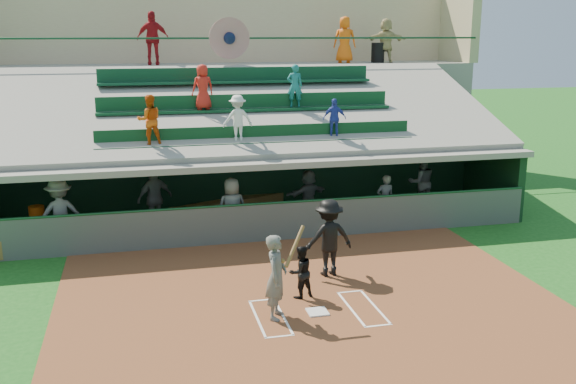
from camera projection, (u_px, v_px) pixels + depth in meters
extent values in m
plane|color=#175016|center=(317.00, 313.00, 13.60)|extent=(100.00, 100.00, 0.00)
cube|color=brown|center=(311.00, 303.00, 14.07)|extent=(11.00, 9.00, 0.02)
cube|color=silver|center=(317.00, 312.00, 13.59)|extent=(0.43, 0.43, 0.03)
cube|color=white|center=(283.00, 316.00, 13.43)|extent=(0.05, 1.80, 0.01)
cube|color=white|center=(351.00, 309.00, 13.76)|extent=(0.05, 1.80, 0.01)
cube|color=silver|center=(257.00, 318.00, 13.30)|extent=(0.05, 1.80, 0.01)
cube|color=white|center=(375.00, 306.00, 13.89)|extent=(0.05, 1.80, 0.01)
cube|color=white|center=(262.00, 300.00, 14.21)|extent=(0.60, 0.05, 0.01)
cube|color=white|center=(350.00, 292.00, 14.68)|extent=(0.60, 0.05, 0.01)
cube|color=white|center=(280.00, 336.00, 12.52)|extent=(0.60, 0.05, 0.01)
cube|color=white|center=(378.00, 326.00, 12.98)|extent=(0.60, 0.05, 0.01)
cube|color=gray|center=(258.00, 223.00, 19.97)|extent=(16.00, 3.50, 0.04)
cube|color=gray|center=(226.00, 122.00, 25.79)|extent=(20.00, 3.00, 4.60)
cube|color=#4F544F|center=(269.00, 223.00, 18.19)|extent=(16.00, 0.06, 1.10)
cylinder|color=#164423|center=(269.00, 203.00, 18.05)|extent=(16.00, 0.08, 0.08)
cube|color=black|center=(248.00, 178.00, 21.36)|extent=(16.00, 0.25, 2.20)
cube|color=black|center=(491.00, 177.00, 21.51)|extent=(0.25, 3.50, 2.20)
cube|color=gray|center=(257.00, 155.00, 19.44)|extent=(16.40, 3.90, 0.18)
cube|color=gray|center=(239.00, 166.00, 23.00)|extent=(16.40, 3.50, 2.30)
cube|color=gray|center=(232.00, 128.00, 24.28)|extent=(16.40, 0.30, 4.60)
cube|color=gray|center=(246.00, 107.00, 20.89)|extent=(16.40, 6.51, 2.37)
cube|color=#0B341F|center=(260.00, 143.00, 18.82)|extent=(9.40, 0.42, 0.08)
cube|color=#0C351A|center=(259.00, 133.00, 18.94)|extent=(9.40, 0.06, 0.45)
cube|color=#0C381E|center=(249.00, 110.00, 20.43)|extent=(9.40, 0.42, 0.08)
cube|color=#0D3C1E|center=(247.00, 101.00, 20.56)|extent=(9.40, 0.06, 0.45)
cube|color=#0C3822|center=(239.00, 82.00, 22.04)|extent=(9.40, 0.42, 0.08)
cube|color=#0C3820|center=(238.00, 74.00, 22.17)|extent=(9.40, 0.06, 0.45)
imported|color=#C74B0B|center=(149.00, 120.00, 18.02)|extent=(0.75, 0.62, 1.43)
imported|color=silver|center=(238.00, 119.00, 18.59)|extent=(0.93, 0.59, 1.36)
imported|color=#283BA3|center=(335.00, 118.00, 19.28)|extent=(0.73, 0.38, 1.19)
imported|color=red|center=(203.00, 87.00, 20.02)|extent=(0.77, 0.59, 1.41)
imported|color=#186C6D|center=(295.00, 86.00, 20.70)|extent=(0.55, 0.40, 1.37)
cylinder|color=#123921|center=(229.00, 38.00, 23.58)|extent=(20.00, 0.07, 0.07)
cylinder|color=#A21B17|center=(229.00, 38.00, 23.56)|extent=(1.50, 0.06, 1.50)
sphere|color=#0D1637|center=(229.00, 38.00, 23.53)|extent=(0.44, 0.44, 0.44)
cube|color=tan|center=(218.00, 23.00, 26.27)|extent=(20.00, 0.40, 3.20)
cube|color=tan|center=(458.00, 23.00, 27.11)|extent=(0.40, 3.00, 3.20)
imported|color=#50534F|center=(276.00, 277.00, 13.16)|extent=(0.66, 0.77, 1.79)
cylinder|color=brown|center=(295.00, 246.00, 12.93)|extent=(0.56, 0.54, 0.75)
sphere|color=olive|center=(283.00, 261.00, 13.11)|extent=(0.10, 0.10, 0.10)
imported|color=black|center=(300.00, 272.00, 14.26)|extent=(0.70, 0.62, 1.20)
imported|color=black|center=(329.00, 237.00, 15.52)|extent=(1.30, 0.83, 1.90)
cube|color=olive|center=(246.00, 204.00, 21.14)|extent=(15.62, 6.81, 0.50)
cube|color=white|center=(36.00, 231.00, 18.09)|extent=(0.78, 0.62, 0.62)
cylinder|color=#C6490B|center=(37.00, 214.00, 17.91)|extent=(0.43, 0.43, 0.43)
imported|color=#5F625C|center=(60.00, 213.00, 17.45)|extent=(1.39, 1.01, 1.94)
imported|color=#5B5D58|center=(155.00, 198.00, 19.09)|extent=(1.22, 0.93, 1.92)
imported|color=#555853|center=(232.00, 208.00, 18.31)|extent=(0.93, 0.67, 1.76)
imported|color=#565954|center=(308.00, 195.00, 20.17)|extent=(1.55, 1.00, 1.60)
imported|color=#51544F|center=(385.00, 199.00, 19.69)|extent=(0.57, 0.38, 1.55)
imported|color=#575A55|center=(421.00, 182.00, 21.30)|extent=(0.96, 0.79, 1.85)
cylinder|color=black|center=(378.00, 53.00, 26.32)|extent=(0.53, 0.53, 0.80)
imported|color=#A21219|center=(153.00, 38.00, 24.01)|extent=(1.18, 0.52, 1.98)
imported|color=#EC5C0D|center=(345.00, 40.00, 25.82)|extent=(1.04, 0.85, 1.84)
imported|color=tan|center=(386.00, 40.00, 26.19)|extent=(1.73, 0.96, 1.78)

